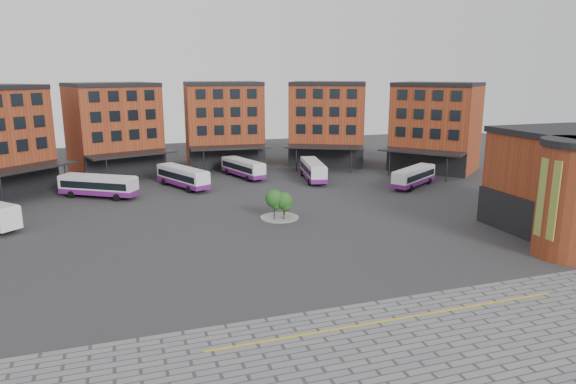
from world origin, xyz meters
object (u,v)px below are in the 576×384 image
object	(u,v)px
bus_c	(183,177)
bus_d	(243,168)
bus_f	(414,176)
tree_island	(281,203)
bus_e	(313,170)
bus_b	(98,186)
blue_car	(572,253)

from	to	relation	value
bus_c	bus_d	bearing A→B (deg)	-0.13
bus_d	bus_f	size ratio (longest dim) A/B	1.08
bus_f	tree_island	bearing A→B (deg)	-100.21
bus_e	bus_f	world-z (taller)	bus_e
bus_c	bus_b	bearing A→B (deg)	168.00
bus_e	blue_car	size ratio (longest dim) A/B	2.56
bus_e	blue_car	xyz separation A→B (m)	(9.29, -39.34, -0.91)
bus_b	bus_d	size ratio (longest dim) A/B	1.00
bus_b	bus_f	bearing A→B (deg)	-66.91
bus_c	bus_e	world-z (taller)	bus_c
tree_island	bus_d	bearing A→B (deg)	86.41
tree_island	bus_e	bearing A→B (deg)	59.10
bus_b	bus_d	xyz separation A→B (m)	(21.32, 7.00, -0.09)
bus_b	bus_c	xyz separation A→B (m)	(11.36, 2.50, -0.02)
bus_e	bus_b	bearing A→B (deg)	-166.31
bus_b	bus_c	world-z (taller)	bus_b
bus_d	blue_car	bearing A→B (deg)	-83.91
bus_c	bus_d	distance (m)	10.93
tree_island	bus_c	xyz separation A→B (m)	(-8.43, 19.82, -0.31)
tree_island	bus_b	distance (m)	26.30
bus_b	bus_d	distance (m)	22.44
bus_c	bus_d	xyz separation A→B (m)	(9.96, 4.50, -0.08)
bus_b	blue_car	size ratio (longest dim) A/B	2.44
bus_b	bus_f	distance (m)	43.84
tree_island	bus_e	distance (m)	21.79
bus_d	bus_e	distance (m)	11.18
bus_f	blue_car	size ratio (longest dim) A/B	2.27
bus_d	bus_f	distance (m)	26.22
bus_c	blue_car	distance (m)	49.74
bus_b	blue_car	xyz separation A→B (m)	(40.27, -37.96, -0.93)
bus_d	bus_e	size ratio (longest dim) A/B	0.95
bus_c	tree_island	bearing A→B (deg)	-91.38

